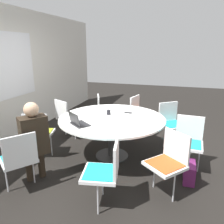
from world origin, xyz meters
The scene contains 17 objects.
ground_plane centered at (0.00, 0.00, 0.00)m, with size 16.00×16.00×0.00m, color black.
wall_back centered at (0.00, 2.24, 1.35)m, with size 8.00×0.07×2.70m.
conference_table centered at (0.00, 0.00, 0.64)m, with size 1.83×1.83×0.74m.
chair_0 centered at (-1.30, 0.89, 0.51)m, with size 0.60×0.60×0.85m.
chair_1 centered at (-1.24, -0.31, 0.51)m, with size 0.51×0.50×0.85m.
chair_2 centered at (-0.77, -1.02, 0.51)m, with size 0.60×0.61×0.85m.
chair_3 centered at (-0.01, -1.28, 0.51)m, with size 0.45×0.47×0.85m.
chair_4 centered at (0.84, -0.97, 0.51)m, with size 0.60×0.61×0.85m.
chair_5 centered at (1.25, -0.26, 0.51)m, with size 0.53×0.52×0.85m.
chair_6 centered at (1.15, 0.56, 0.51)m, with size 0.57×0.56×0.85m.
chair_7 centered at (0.51, 1.17, 0.51)m, with size 0.57×0.58×0.85m.
chair_8 centered at (-0.43, 1.20, 0.51)m, with size 0.53×0.54×0.85m.
person_0 centered at (-1.06, 0.81, 0.70)m, with size 0.42×0.39×1.20m.
laptop centered at (-0.53, 0.39, 0.79)m, with size 0.38×0.39×0.21m.
coffee_cup centered at (0.15, 0.11, 0.78)m, with size 0.07×0.07×0.09m.
cell_phone centered at (0.36, -0.20, 0.74)m, with size 0.07×0.14×0.01m.
handbag centered at (-0.39, -1.31, 0.14)m, with size 0.36×0.16×0.28m.
Camera 1 is at (-3.43, -1.08, 1.90)m, focal length 35.00 mm.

